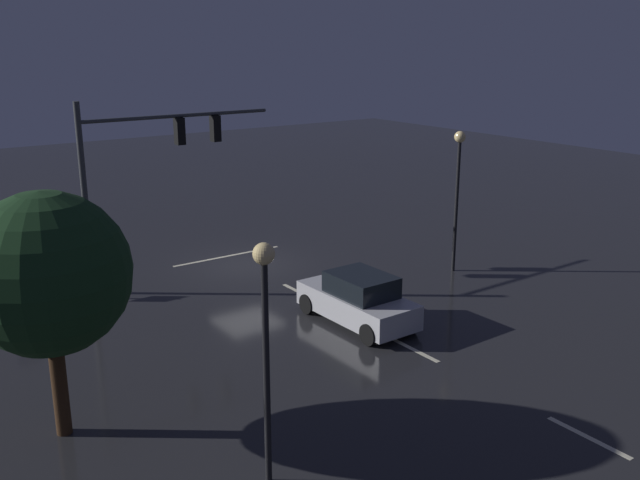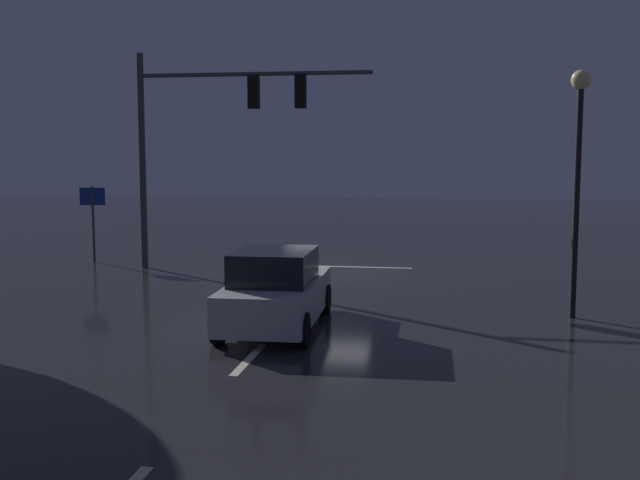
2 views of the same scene
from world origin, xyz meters
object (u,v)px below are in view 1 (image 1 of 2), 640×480
street_lamp_left_kerb (458,176)px  route_sign (17,247)px  street_lamp_right_kerb (265,320)px  traffic_signal_assembly (146,157)px  car_approaching (358,300)px  tree_right_near (47,274)px

street_lamp_left_kerb → route_sign: street_lamp_left_kerb is taller
street_lamp_left_kerb → street_lamp_right_kerb: (13.36, 7.72, -0.21)m
street_lamp_left_kerb → street_lamp_right_kerb: bearing=30.0°
street_lamp_left_kerb → traffic_signal_assembly: bearing=-29.5°
car_approaching → route_sign: bearing=-46.5°
street_lamp_right_kerb → route_sign: street_lamp_right_kerb is taller
car_approaching → street_lamp_left_kerb: (-6.47, -2.03, 3.05)m
route_sign → car_approaching: bearing=133.5°
traffic_signal_assembly → car_approaching: (-3.75, 7.81, -3.97)m
street_lamp_right_kerb → tree_right_near: (2.92, -4.42, 0.30)m
car_approaching → tree_right_near: (9.80, 1.27, 3.14)m
street_lamp_right_kerb → tree_right_near: tree_right_near is taller
traffic_signal_assembly → route_sign: traffic_signal_assembly is taller
street_lamp_right_kerb → traffic_signal_assembly: bearing=-103.1°
car_approaching → route_sign: (8.32, -8.76, 1.09)m
traffic_signal_assembly → street_lamp_left_kerb: bearing=150.5°
car_approaching → tree_right_near: size_ratio=0.76×
car_approaching → tree_right_near: bearing=7.4°
car_approaching → street_lamp_right_kerb: street_lamp_right_kerb is taller
route_sign → tree_right_near: (1.48, 10.03, 2.05)m
street_lamp_right_kerb → route_sign: (1.44, -14.45, -1.75)m
car_approaching → street_lamp_right_kerb: bearing=39.6°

